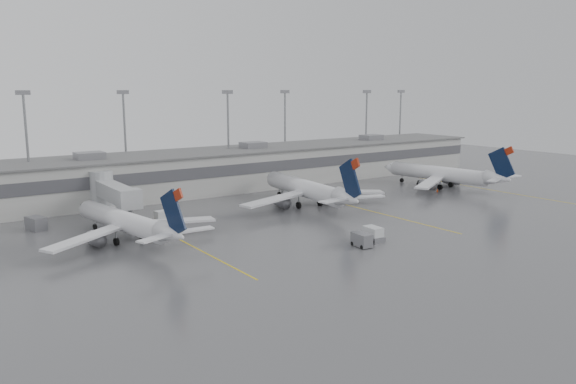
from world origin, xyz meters
TOP-DOWN VIEW (x-y plane):
  - ground at (0.00, 0.00)m, footprint 260.00×260.00m
  - terminal at (-0.01, 57.98)m, footprint 152.00×17.00m
  - light_masts at (0.00, 63.75)m, footprint 142.40×8.00m
  - jet_bridge_right at (-20.50, 45.72)m, footprint 4.00×17.20m
  - stand_markings at (-0.00, 24.00)m, footprint 105.25×40.00m
  - jet_mid_left at (-23.87, 27.65)m, footprint 25.06×28.32m
  - jet_mid_right at (10.75, 32.39)m, footprint 28.50×32.10m
  - jet_far_right at (45.95, 31.19)m, footprint 27.45×30.97m
  - baggage_tug at (4.20, 8.61)m, footprint 2.22×3.26m
  - baggage_cart at (1.00, 7.41)m, footprint 1.81×2.96m
  - gse_uld_b at (-14.91, 37.10)m, footprint 2.44×1.78m
  - gse_uld_c at (13.75, 42.68)m, footprint 3.14×2.57m
  - gse_loader at (-32.81, 42.10)m, footprint 2.82×3.63m
  - cone_b at (-17.35, 38.48)m, footprint 0.44×0.44m
  - cone_c at (21.56, 35.59)m, footprint 0.41×0.41m
  - cone_d at (41.76, 29.21)m, footprint 0.39×0.39m

SIDE VIEW (x-z plane):
  - ground at x=0.00m, z-range 0.00..0.00m
  - stand_markings at x=0.00m, z-range 0.00..0.01m
  - cone_d at x=41.76m, z-range 0.00..0.63m
  - cone_c at x=21.56m, z-range 0.00..0.66m
  - cone_b at x=-17.35m, z-range 0.00..0.69m
  - baggage_tug at x=4.20m, z-range -0.22..1.80m
  - gse_uld_b at x=-14.91m, z-range 0.00..1.61m
  - gse_uld_c at x=13.75m, z-range 0.00..1.92m
  - baggage_cart at x=1.00m, z-range 0.04..1.88m
  - gse_loader at x=-32.81m, z-range 0.00..1.99m
  - jet_mid_left at x=-23.87m, z-range -1.74..7.48m
  - jet_far_right at x=45.95m, z-range -1.90..8.15m
  - jet_mid_right at x=10.75m, z-range -1.97..8.43m
  - jet_bridge_right at x=-20.50m, z-range 0.37..7.37m
  - terminal at x=-0.01m, z-range -0.55..8.90m
  - light_masts at x=0.00m, z-range 1.73..22.33m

